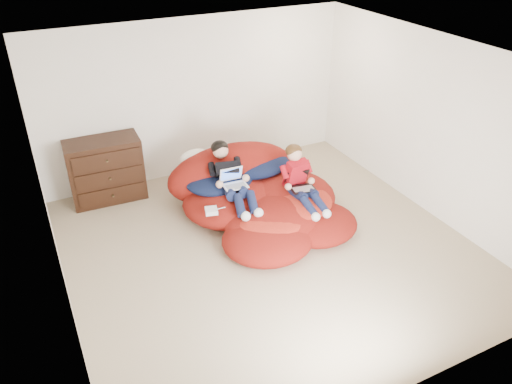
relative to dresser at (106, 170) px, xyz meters
name	(u,v)px	position (x,y,z in m)	size (l,w,h in m)	color
room_shell	(269,234)	(1.59, -2.22, -0.26)	(5.10, 5.10, 2.77)	tan
dresser	(106,170)	(0.00, 0.00, 0.00)	(1.09, 0.62, 0.96)	black
beanbag_pile	(260,198)	(1.85, -1.42, -0.22)	(2.29, 2.43, 0.91)	maroon
cream_pillow	(196,159)	(1.23, -0.53, 0.14)	(0.49, 0.31, 0.31)	white
older_boy	(230,175)	(1.46, -1.27, 0.19)	(0.42, 1.23, 0.68)	black
younger_boy	(300,178)	(2.31, -1.75, 0.17)	(0.33, 0.95, 0.76)	red
laptop_white	(233,181)	(1.46, -1.39, 0.15)	(0.34, 0.31, 0.23)	white
laptop_black	(300,183)	(2.31, -1.75, 0.08)	(0.36, 0.39, 0.22)	black
power_adapter	(211,211)	(1.02, -1.65, -0.06)	(0.16, 0.16, 0.06)	white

